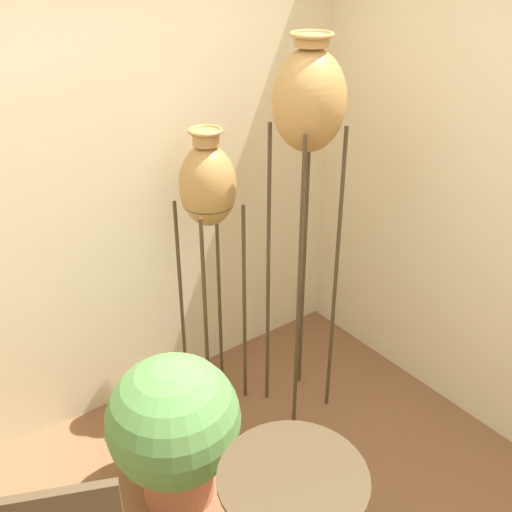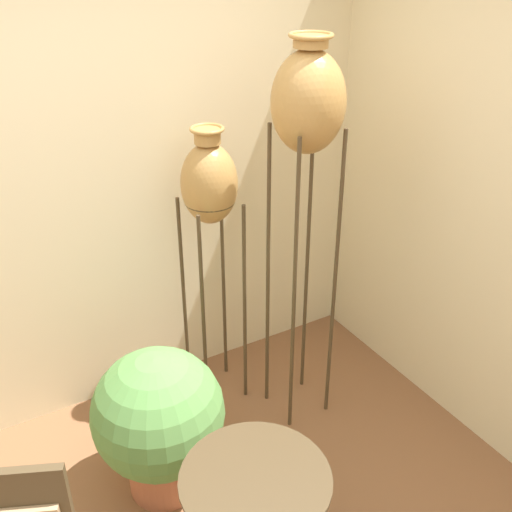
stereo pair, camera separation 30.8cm
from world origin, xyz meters
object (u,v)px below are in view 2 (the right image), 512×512
(vase_stand_tall, at_px, (308,110))
(potted_plant, at_px, (159,419))
(vase_stand_medium, at_px, (209,189))
(side_table, at_px, (255,511))

(vase_stand_tall, height_order, potted_plant, vase_stand_tall)
(vase_stand_medium, xyz_separation_m, potted_plant, (-0.54, -0.50, -0.86))
(side_table, relative_size, potted_plant, 0.89)
(vase_stand_tall, relative_size, vase_stand_medium, 1.27)
(vase_stand_medium, bearing_deg, side_table, -109.89)
(side_table, bearing_deg, potted_plant, 98.33)
(vase_stand_medium, distance_m, potted_plant, 1.13)
(side_table, distance_m, potted_plant, 0.72)
(vase_stand_medium, height_order, potted_plant, vase_stand_medium)
(vase_stand_medium, bearing_deg, potted_plant, -137.38)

